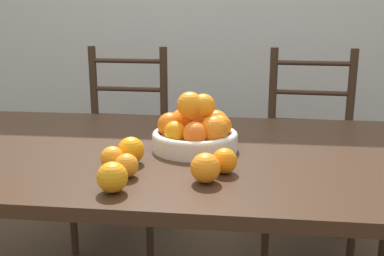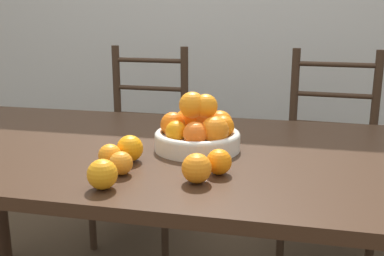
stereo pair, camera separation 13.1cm
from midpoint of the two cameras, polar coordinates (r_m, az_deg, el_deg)
name	(u,v)px [view 1 (the left image)]	position (r m, az deg, el deg)	size (l,w,h in m)	color
dining_table	(150,173)	(1.46, -7.99, -5.66)	(1.94, 0.94, 0.74)	#382316
fruit_bowl	(196,130)	(1.39, -2.20, -0.31)	(0.27, 0.27, 0.18)	silver
orange_loose_0	(112,177)	(1.09, -13.53, -6.17)	(0.07, 0.07, 0.07)	orange
orange_loose_1	(205,168)	(1.12, -1.64, -5.14)	(0.08, 0.08, 0.08)	orange
orange_loose_2	(225,161)	(1.18, 1.00, -4.24)	(0.07, 0.07, 0.07)	orange
orange_loose_3	(131,150)	(1.28, -10.68, -2.84)	(0.08, 0.08, 0.08)	orange
orange_loose_4	(126,165)	(1.18, -11.61, -4.73)	(0.06, 0.06, 0.06)	orange
orange_loose_5	(112,158)	(1.24, -13.08, -3.79)	(0.06, 0.06, 0.06)	orange
chair_left	(123,150)	(2.33, -10.41, -2.83)	(0.43, 0.41, 0.99)	#382619
chair_right	(309,157)	(2.24, 13.06, -3.65)	(0.45, 0.43, 0.99)	#382619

